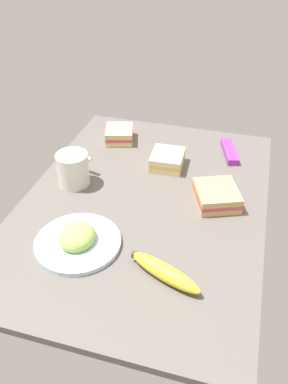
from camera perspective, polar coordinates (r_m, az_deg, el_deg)
tabletop at (r=107.22cm, az=0.00°, el=-1.71°), size 90.00×64.00×2.00cm
plate_of_food at (r=94.33cm, az=-9.53°, el=-6.82°), size 20.28×20.28×5.12cm
coffee_mug_black at (r=112.26cm, az=-10.17°, el=3.31°), size 11.32×8.86×9.49cm
sandwich_main at (r=133.46cm, az=-3.57°, el=8.28°), size 11.75×11.08×4.40cm
sandwich_side at (r=106.59cm, az=10.41°, el=-0.52°), size 14.99×14.34×4.40cm
sandwich_extra at (r=119.68cm, az=3.38°, el=4.64°), size 10.80×9.82×4.40cm
banana at (r=85.74cm, az=3.02°, el=-11.46°), size 10.08×17.67×3.69cm
snack_bar at (r=128.77cm, az=12.21°, el=5.70°), size 14.00×7.07×2.00cm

